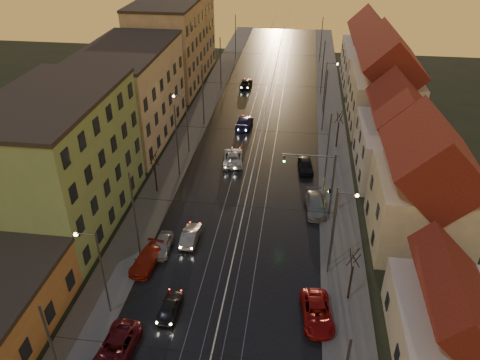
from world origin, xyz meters
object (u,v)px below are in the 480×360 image
at_px(parked_right_2, 306,165).
at_px(traffic_light_mast, 323,177).
at_px(driving_car_1, 191,235).
at_px(driving_car_4, 246,83).
at_px(street_lamp_0, 98,266).
at_px(parked_left_2, 146,260).
at_px(driving_car_2, 233,157).
at_px(driving_car_3, 244,122).
at_px(parked_right_0, 317,313).
at_px(parked_right_1, 316,205).
at_px(parked_left_1, 116,348).
at_px(street_lamp_1, 338,222).
at_px(street_lamp_2, 185,118).
at_px(street_lamp_3, 327,82).
at_px(parked_left_3, 162,245).
at_px(driving_car_0, 170,307).

bearing_deg(parked_right_2, traffic_light_mast, -86.57).
bearing_deg(driving_car_1, driving_car_4, -89.15).
relative_size(street_lamp_0, parked_left_2, 1.74).
relative_size(street_lamp_0, driving_car_4, 1.79).
relative_size(street_lamp_0, parked_right_2, 1.89).
bearing_deg(traffic_light_mast, driving_car_2, 136.65).
distance_m(driving_car_3, parked_right_0, 36.84).
bearing_deg(driving_car_3, driving_car_1, 89.16).
xyz_separation_m(parked_right_0, parked_right_1, (-0.02, 15.20, 0.04)).
relative_size(parked_left_1, parked_right_1, 1.00).
height_order(street_lamp_1, parked_right_2, street_lamp_1).
xyz_separation_m(street_lamp_0, parked_right_2, (15.49, 25.21, -4.16)).
relative_size(parked_right_0, parked_right_1, 0.99).
xyz_separation_m(driving_car_4, parked_left_1, (-2.40, -57.56, -0.05)).
bearing_deg(street_lamp_0, parked_right_1, 45.00).
distance_m(street_lamp_2, driving_car_4, 26.46).
bearing_deg(driving_car_2, driving_car_1, 76.16).
relative_size(street_lamp_3, traffic_light_mast, 1.11).
bearing_deg(driving_car_4, parked_right_1, 111.47).
distance_m(street_lamp_1, driving_car_1, 14.31).
relative_size(street_lamp_3, driving_car_4, 1.79).
height_order(street_lamp_2, driving_car_1, street_lamp_2).
distance_m(driving_car_4, parked_right_1, 38.93).
bearing_deg(parked_left_3, driving_car_1, 37.78).
distance_m(driving_car_3, parked_left_3, 29.15).
height_order(driving_car_0, parked_left_3, parked_left_3).
bearing_deg(street_lamp_0, driving_car_0, 6.80).
distance_m(street_lamp_3, parked_right_1, 27.67).
bearing_deg(traffic_light_mast, street_lamp_3, 87.73).
height_order(driving_car_3, parked_right_1, driving_car_3).
bearing_deg(driving_car_2, street_lamp_2, -24.35).
distance_m(parked_right_0, parked_right_2, 23.76).
relative_size(street_lamp_1, parked_right_2, 1.89).
xyz_separation_m(street_lamp_2, parked_left_3, (2.34, -19.98, -4.22)).
xyz_separation_m(street_lamp_1, parked_right_0, (-1.50, -6.51, -4.19)).
xyz_separation_m(street_lamp_0, parked_left_3, (2.34, 8.02, -4.22)).
height_order(driving_car_2, parked_left_3, driving_car_2).
relative_size(street_lamp_2, driving_car_4, 1.79).
bearing_deg(parked_left_1, traffic_light_mast, 56.93).
xyz_separation_m(parked_left_1, parked_right_0, (14.43, 5.32, -0.01)).
bearing_deg(driving_car_2, traffic_light_mast, 129.06).
bearing_deg(parked_left_1, street_lamp_0, 124.39).
relative_size(street_lamp_3, driving_car_3, 1.56).
relative_size(traffic_light_mast, parked_right_1, 1.42).
distance_m(street_lamp_2, parked_left_1, 32.19).
height_order(street_lamp_0, street_lamp_1, same).
relative_size(parked_left_2, parked_right_2, 1.08).
xyz_separation_m(street_lamp_3, parked_left_1, (-15.93, -47.84, -4.18)).
xyz_separation_m(traffic_light_mast, parked_left_3, (-14.76, -7.98, -3.93)).
bearing_deg(parked_right_1, traffic_light_mast, -64.03).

